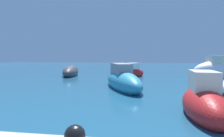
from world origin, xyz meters
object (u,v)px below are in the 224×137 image
(moored_boat_1, at_px, (71,72))
(moored_boat_5, at_px, (205,103))
(moored_boat_3, at_px, (131,73))
(moored_boat_0, at_px, (123,81))
(moored_boat_6, at_px, (210,84))

(moored_boat_1, distance_m, moored_boat_5, 14.20)
(moored_boat_5, bearing_deg, moored_boat_1, -136.32)
(moored_boat_3, relative_size, moored_boat_5, 0.97)
(moored_boat_0, bearing_deg, moored_boat_6, 72.24)
(moored_boat_5, bearing_deg, moored_boat_3, -160.30)
(moored_boat_0, relative_size, moored_boat_1, 1.16)
(moored_boat_0, xyz_separation_m, moored_boat_1, (-5.79, 6.15, -0.11))
(moored_boat_0, height_order, moored_boat_3, moored_boat_0)
(moored_boat_5, xyz_separation_m, moored_boat_6, (2.15, 5.26, -0.15))
(moored_boat_0, distance_m, moored_boat_1, 8.45)
(moored_boat_5, distance_m, moored_boat_6, 5.69)
(moored_boat_0, relative_size, moored_boat_3, 1.60)
(moored_boat_6, bearing_deg, moored_boat_1, 59.42)
(moored_boat_5, bearing_deg, moored_boat_0, -141.88)
(moored_boat_0, height_order, moored_boat_5, moored_boat_5)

